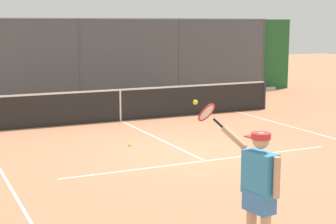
{
  "coord_description": "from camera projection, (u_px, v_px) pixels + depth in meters",
  "views": [
    {
      "loc": [
        5.4,
        10.45,
        2.9
      ],
      "look_at": [
        0.7,
        0.4,
        1.05
      ],
      "focal_mm": 57.16,
      "sensor_mm": 36.0,
      "label": 1
    }
  ],
  "objects": [
    {
      "name": "tennis_net",
      "position": [
        120.0,
        104.0,
        15.96
      ],
      "size": [
        10.49,
        0.09,
        1.07
      ],
      "color": "#2D2D2D",
      "rests_on": "ground"
    },
    {
      "name": "tennis_ball_near_baseline",
      "position": [
        130.0,
        145.0,
        12.73
      ],
      "size": [
        0.07,
        0.07,
        0.07
      ],
      "primitive_type": "sphere",
      "color": "#D6E042",
      "rests_on": "ground"
    },
    {
      "name": "ground_plane",
      "position": [
        188.0,
        153.0,
        12.07
      ],
      "size": [
        60.0,
        60.0,
        0.0
      ],
      "primitive_type": "plane",
      "color": "#B27551"
    },
    {
      "name": "tennis_player",
      "position": [
        258.0,
        186.0,
        6.51
      ],
      "size": [
        0.61,
        1.31,
        1.9
      ],
      "rotation": [
        0.0,
        0.0,
        -1.42
      ],
      "color": "silver",
      "rests_on": "ground"
    },
    {
      "name": "fence_backdrop",
      "position": [
        75.0,
        60.0,
        20.17
      ],
      "size": [
        19.24,
        1.37,
        3.07
      ],
      "color": "#474C51",
      "rests_on": "ground"
    },
    {
      "name": "court_line_markings",
      "position": [
        213.0,
        164.0,
        11.09
      ],
      "size": [
        8.16,
        9.56,
        0.01
      ],
      "color": "white",
      "rests_on": "ground"
    }
  ]
}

